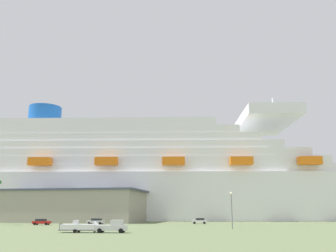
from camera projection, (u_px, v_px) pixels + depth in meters
name	position (u px, v px, depth m)	size (l,w,h in m)	color
ground_plane	(149.00, 222.00, 116.85)	(600.00, 600.00, 0.00)	#66754C
cruise_ship	(116.00, 180.00, 147.75)	(249.12, 60.16, 57.22)	white
terminal_building	(74.00, 206.00, 121.35)	(47.74, 27.43, 10.35)	gray
pickup_truck	(113.00, 227.00, 64.16)	(5.69, 2.51, 2.20)	silver
small_boat_on_trailer	(83.00, 227.00, 64.54)	(8.56, 2.46, 2.15)	#595960
street_lamp	(232.00, 205.00, 78.24)	(0.56, 0.56, 7.69)	slate
parked_car_yellow_taxi	(73.00, 220.00, 109.86)	(4.46, 2.29, 1.58)	yellow
parked_car_white_van	(200.00, 221.00, 104.71)	(4.29, 2.02, 1.58)	white
parked_car_silver_sedan	(96.00, 221.00, 101.50)	(4.73, 2.17, 1.58)	silver
parked_car_red_hatchback	(41.00, 222.00, 96.71)	(4.75, 2.39, 1.58)	red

